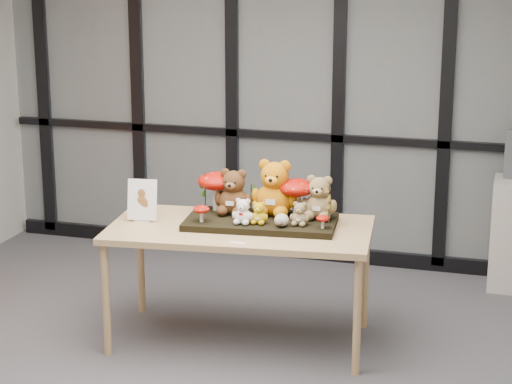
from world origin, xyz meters
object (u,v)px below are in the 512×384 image
(bear_small_yellow, at_px, (259,211))
(bear_tan_back, at_px, (319,195))
(mushroom_front_left, at_px, (201,213))
(mushroom_back_left, at_px, (217,189))
(diorama_tray, at_px, (261,222))
(plush_cream_hedgehog, at_px, (282,219))
(mushroom_back_right, at_px, (297,196))
(bear_brown_medium, at_px, (234,189))
(bear_beige_small, at_px, (300,212))
(bear_pooh_yellow, at_px, (275,185))
(mushroom_front_right, at_px, (323,221))
(bear_white_bow, at_px, (243,210))
(sign_holder, at_px, (142,202))
(display_table, at_px, (240,236))

(bear_small_yellow, bearing_deg, bear_tan_back, 27.58)
(mushroom_front_left, bearing_deg, mushroom_back_left, 88.90)
(diorama_tray, height_order, plush_cream_hedgehog, plush_cream_hedgehog)
(bear_tan_back, relative_size, mushroom_back_left, 1.11)
(mushroom_back_left, height_order, mushroom_back_right, mushroom_back_left)
(bear_brown_medium, relative_size, mushroom_front_left, 2.82)
(bear_tan_back, distance_m, mushroom_front_left, 0.77)
(bear_small_yellow, bearing_deg, mushroom_back_left, 141.40)
(bear_beige_small, height_order, mushroom_front_left, bear_beige_small)
(bear_pooh_yellow, relative_size, bear_beige_small, 2.45)
(bear_beige_small, bearing_deg, mushroom_back_right, 103.16)
(bear_brown_medium, distance_m, mushroom_front_right, 0.67)
(bear_white_bow, height_order, plush_cream_hedgehog, bear_white_bow)
(bear_tan_back, bearing_deg, mushroom_front_right, -77.92)
(sign_holder, bearing_deg, mushroom_front_left, -14.49)
(bear_brown_medium, height_order, plush_cream_hedgehog, bear_brown_medium)
(sign_holder, bearing_deg, bear_brown_medium, 10.75)
(plush_cream_hedgehog, bearing_deg, bear_beige_small, 25.56)
(bear_pooh_yellow, xyz_separation_m, bear_beige_small, (0.22, -0.19, -0.12))
(bear_white_bow, bearing_deg, plush_cream_hedgehog, -4.80)
(diorama_tray, xyz_separation_m, bear_white_bow, (-0.08, -0.13, 0.11))
(bear_small_yellow, distance_m, plush_cream_hedgehog, 0.16)
(bear_tan_back, bearing_deg, display_table, -163.31)
(bear_pooh_yellow, bearing_deg, mushroom_front_left, -149.78)
(mushroom_front_left, bearing_deg, mushroom_back_right, 29.70)
(plush_cream_hedgehog, distance_m, mushroom_back_left, 0.58)
(mushroom_back_right, bearing_deg, mushroom_front_left, -150.30)
(mushroom_back_left, relative_size, mushroom_front_right, 3.07)
(bear_white_bow, xyz_separation_m, mushroom_front_right, (0.51, 0.04, -0.05))
(diorama_tray, height_order, bear_brown_medium, bear_brown_medium)
(bear_tan_back, height_order, bear_small_yellow, bear_tan_back)
(bear_pooh_yellow, distance_m, mushroom_back_right, 0.16)
(diorama_tray, relative_size, bear_white_bow, 5.31)
(diorama_tray, bearing_deg, bear_beige_small, -18.95)
(display_table, relative_size, bear_beige_small, 10.65)
(bear_brown_medium, xyz_separation_m, mushroom_front_left, (-0.14, -0.24, -0.11))
(bear_brown_medium, relative_size, bear_beige_small, 2.01)
(bear_tan_back, relative_size, plush_cream_hedgehog, 3.45)
(display_table, xyz_separation_m, plush_cream_hedgehog, (0.29, -0.05, 0.15))
(diorama_tray, height_order, bear_small_yellow, bear_small_yellow)
(bear_beige_small, bearing_deg, mushroom_front_right, -17.08)
(diorama_tray, xyz_separation_m, mushroom_front_right, (0.43, -0.09, 0.07))
(bear_tan_back, relative_size, mushroom_front_left, 2.65)
(mushroom_back_right, bearing_deg, bear_beige_small, -70.60)
(plush_cream_hedgehog, height_order, mushroom_front_right, mushroom_front_right)
(mushroom_back_left, xyz_separation_m, mushroom_back_right, (0.55, 0.02, -0.01))
(plush_cream_hedgehog, bearing_deg, sign_holder, 173.95)
(mushroom_front_right, relative_size, sign_holder, 0.33)
(bear_pooh_yellow, height_order, bear_beige_small, bear_pooh_yellow)
(mushroom_back_right, xyz_separation_m, sign_holder, (-0.98, -0.27, -0.05))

